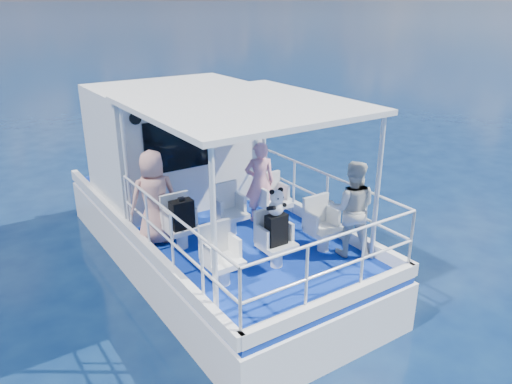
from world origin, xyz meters
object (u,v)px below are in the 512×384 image
passenger_port_fwd (154,198)px  backpack_center (276,230)px  passenger_stbd_aft (352,209)px  panda (276,202)px

passenger_port_fwd → backpack_center: bearing=133.0°
passenger_stbd_aft → backpack_center: 1.24m
panda → passenger_stbd_aft: bearing=-12.8°
passenger_port_fwd → backpack_center: 2.08m
passenger_stbd_aft → panda: passenger_stbd_aft is taller
passenger_stbd_aft → backpack_center: bearing=29.6°
passenger_port_fwd → passenger_stbd_aft: 3.07m
passenger_port_fwd → passenger_stbd_aft: passenger_port_fwd is taller
backpack_center → passenger_port_fwd: bearing=122.6°
passenger_stbd_aft → backpack_center: (-1.20, 0.27, -0.14)m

